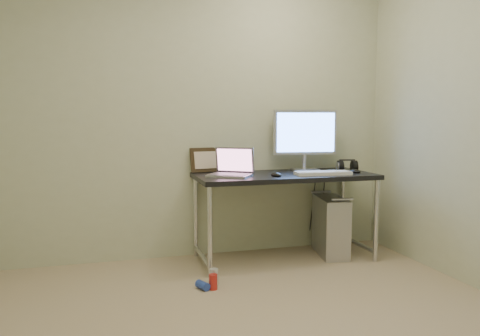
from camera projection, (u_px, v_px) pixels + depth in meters
name	position (u px, v px, depth m)	size (l,w,h in m)	color
wall_back	(199.00, 115.00, 4.10)	(3.50, 0.02, 2.50)	beige
desk	(284.00, 183.00, 4.03)	(1.53, 0.67, 0.75)	black
tower_computer	(331.00, 226.00, 4.20)	(0.30, 0.53, 0.55)	#B3B3B8
cable_a	(313.00, 205.00, 4.44)	(0.01, 0.01, 0.70)	black
cable_b	(322.00, 207.00, 4.45)	(0.01, 0.01, 0.72)	black
can_red	(213.00, 282.00, 3.35)	(0.06, 0.06, 0.11)	red
can_white	(214.00, 277.00, 3.45)	(0.07, 0.07, 0.12)	silver
can_blue	(203.00, 285.00, 3.36)	(0.06, 0.06, 0.11)	#2744B3
laptop	(232.00, 169.00, 3.87)	(0.43, 0.42, 0.23)	silver
monitor	(305.00, 135.00, 4.23)	(0.59, 0.20, 0.55)	silver
keyboard	(323.00, 173.00, 3.94)	(0.47, 0.15, 0.03)	white
mouse_right	(355.00, 170.00, 4.09)	(0.07, 0.12, 0.04)	black
mouse_left	(276.00, 174.00, 3.84)	(0.08, 0.12, 0.04)	black
headphones	(347.00, 166.00, 4.32)	(0.20, 0.12, 0.12)	black
picture_frame	(205.00, 160.00, 4.13)	(0.27, 0.03, 0.22)	black
webcam	(235.00, 161.00, 4.17)	(0.05, 0.04, 0.12)	silver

